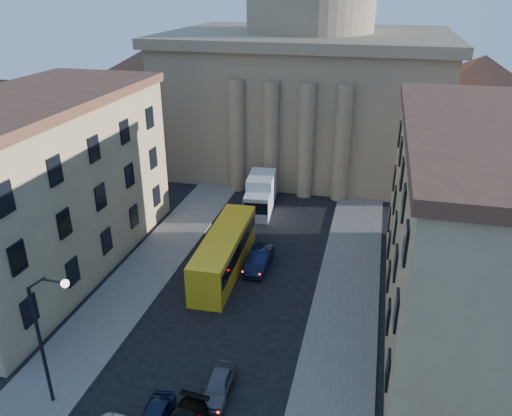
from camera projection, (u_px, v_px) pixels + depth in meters
The scene contains 10 objects.
sidewalk_left at pixel (119, 302), 38.54m from camera, with size 5.00×60.00×0.15m, color #57534F.
sidewalk_right at pixel (341, 337), 34.82m from camera, with size 5.00×60.00×0.15m, color #57534F.
church at pixel (307, 73), 64.96m from camera, with size 68.02×28.76×36.60m.
building_left at pixel (39, 186), 40.91m from camera, with size 11.60×26.60×14.70m.
building_right at pixel (481, 231), 33.47m from camera, with size 11.60×26.60×14.70m.
street_lamp at pixel (46, 331), 27.22m from camera, with size 2.62×0.44×8.83m.
car_right_far at pixel (218, 385), 29.84m from camera, with size 1.54×3.84×1.31m, color #4F4F54.
car_right_distant at pixel (260, 260), 43.06m from camera, with size 1.68×4.80×1.58m, color black.
city_bus at pixel (224, 251), 42.39m from camera, with size 3.25×12.30×3.44m.
box_truck at pixel (260, 195), 53.69m from camera, with size 3.30×7.00×3.72m.
Camera 1 is at (9.47, -10.63, 22.61)m, focal length 35.00 mm.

